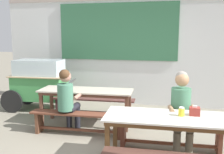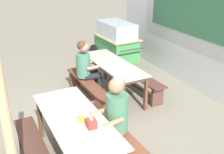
# 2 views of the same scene
# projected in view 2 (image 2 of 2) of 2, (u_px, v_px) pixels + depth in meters

# --- Properties ---
(ground_plane) EXTENTS (40.00, 40.00, 0.00)m
(ground_plane) POSITION_uv_depth(u_px,v_px,m) (82.00, 127.00, 4.70)
(ground_plane) COLOR gray
(backdrop_wall) EXTENTS (7.58, 0.23, 2.90)m
(backdrop_wall) POSITION_uv_depth(u_px,v_px,m) (219.00, 25.00, 5.24)
(backdrop_wall) COLOR silver
(backdrop_wall) RESTS_ON ground_plane
(dining_table_far) EXTENTS (1.91, 0.73, 0.74)m
(dining_table_far) POSITION_uv_depth(u_px,v_px,m) (113.00, 66.00, 5.59)
(dining_table_far) COLOR beige
(dining_table_far) RESTS_ON ground_plane
(dining_table_near) EXTENTS (1.88, 0.80, 0.74)m
(dining_table_near) POSITION_uv_depth(u_px,v_px,m) (75.00, 122.00, 3.64)
(dining_table_near) COLOR silver
(dining_table_near) RESTS_ON ground_plane
(bench_far_back) EXTENTS (1.90, 0.41, 0.42)m
(bench_far_back) POSITION_uv_depth(u_px,v_px,m) (135.00, 78.00, 5.98)
(bench_far_back) COLOR brown
(bench_far_back) RESTS_ON ground_plane
(bench_far_front) EXTENTS (1.80, 0.36, 0.42)m
(bench_far_front) POSITION_uv_depth(u_px,v_px,m) (88.00, 88.00, 5.49)
(bench_far_front) COLOR brown
(bench_far_front) RESTS_ON ground_plane
(bench_near_back) EXTENTS (1.76, 0.39, 0.42)m
(bench_near_back) POSITION_uv_depth(u_px,v_px,m) (112.00, 134.00, 4.02)
(bench_near_back) COLOR brown
(bench_near_back) RESTS_ON ground_plane
(food_cart) EXTENTS (1.70, 0.88, 1.24)m
(food_cart) POSITION_uv_depth(u_px,v_px,m) (116.00, 42.00, 7.10)
(food_cart) COLOR #44974F
(food_cart) RESTS_ON ground_plane
(person_right_near_table) EXTENTS (0.45, 0.54, 1.29)m
(person_right_near_table) POSITION_uv_depth(u_px,v_px,m) (113.00, 115.00, 3.69)
(person_right_near_table) COLOR #6A6150
(person_right_near_table) RESTS_ON ground_plane
(person_left_back_turned) EXTENTS (0.41, 0.52, 1.22)m
(person_left_back_turned) POSITION_uv_depth(u_px,v_px,m) (87.00, 66.00, 5.55)
(person_left_back_turned) COLOR black
(person_left_back_turned) RESTS_ON ground_plane
(tissue_box) EXTENTS (0.14, 0.12, 0.14)m
(tissue_box) POSITION_uv_depth(u_px,v_px,m) (91.00, 123.00, 3.38)
(tissue_box) COLOR #A3372E
(tissue_box) RESTS_ON dining_table_near
(condiment_jar) EXTENTS (0.08, 0.08, 0.12)m
(condiment_jar) POSITION_uv_depth(u_px,v_px,m) (81.00, 117.00, 3.50)
(condiment_jar) COLOR yellow
(condiment_jar) RESTS_ON dining_table_near
(wooden_support_post) EXTENTS (0.09, 0.09, 2.31)m
(wooden_support_post) POSITION_uv_depth(u_px,v_px,m) (11.00, 148.00, 2.36)
(wooden_support_post) COLOR tan
(wooden_support_post) RESTS_ON ground_plane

